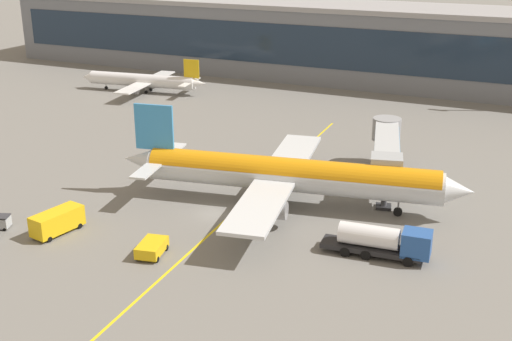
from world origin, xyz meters
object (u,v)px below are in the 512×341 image
Objects in this scene: fuel_tanker at (383,241)px; lavatory_truck at (56,221)px; main_airliner at (288,175)px; pushback_tug at (152,247)px; commuter_jet_far at (143,80)px.

fuel_tanker reaches higher than lavatory_truck.
lavatory_truck is at bearing -164.36° from fuel_tanker.
fuel_tanker is at bearing -31.48° from main_airliner.
pushback_tug is 72.21m from commuter_jet_far.
lavatory_truck is 0.22× the size of commuter_jet_far.
fuel_tanker is at bearing 23.67° from pushback_tug.
fuel_tanker is 34.56m from lavatory_truck.
lavatory_truck is (-12.11, -0.04, 0.57)m from pushback_tug.
commuter_jet_far reaches higher than pushback_tug.
main_airliner reaches higher than pushback_tug.
main_airliner is 19.40m from pushback_tug.
main_airliner reaches higher than fuel_tanker.
main_airliner is at bearing -40.63° from commuter_jet_far.
commuter_jet_far is (-62.26, 50.08, 0.68)m from fuel_tanker.
commuter_jet_far is (-28.98, 59.39, 1.01)m from lavatory_truck.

